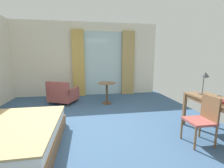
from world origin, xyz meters
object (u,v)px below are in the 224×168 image
(writing_desk, at_px, (221,105))
(round_cafe_table, at_px, (107,88))
(desk_lamp, at_px, (205,78))
(armchair_by_window, at_px, (63,94))
(desk_chair, at_px, (203,117))

(writing_desk, height_order, round_cafe_table, writing_desk)
(desk_lamp, bearing_deg, armchair_by_window, 145.00)
(desk_chair, bearing_deg, desk_lamp, 51.81)
(writing_desk, distance_m, desk_chair, 0.43)
(desk_chair, height_order, desk_lamp, desk_lamp)
(desk_lamp, relative_size, round_cafe_table, 0.68)
(writing_desk, relative_size, desk_chair, 1.68)
(armchair_by_window, height_order, round_cafe_table, armchair_by_window)
(desk_chair, distance_m, round_cafe_table, 2.99)
(round_cafe_table, bearing_deg, desk_chair, -62.80)
(writing_desk, xyz_separation_m, armchair_by_window, (-3.21, 2.85, -0.35))
(desk_chair, relative_size, round_cafe_table, 1.21)
(writing_desk, relative_size, armchair_by_window, 1.40)
(writing_desk, bearing_deg, desk_chair, -171.66)
(armchair_by_window, bearing_deg, writing_desk, -41.63)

